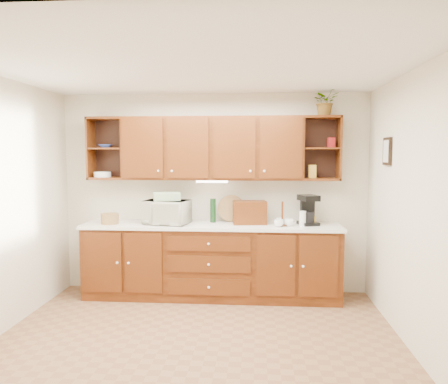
% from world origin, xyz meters
% --- Properties ---
extents(floor, '(4.00, 4.00, 0.00)m').
position_xyz_m(floor, '(0.00, 0.00, 0.00)').
color(floor, brown).
rests_on(floor, ground).
extents(ceiling, '(4.00, 4.00, 0.00)m').
position_xyz_m(ceiling, '(0.00, 0.00, 2.60)').
color(ceiling, white).
rests_on(ceiling, back_wall).
extents(back_wall, '(4.00, 0.00, 4.00)m').
position_xyz_m(back_wall, '(0.00, 1.75, 1.30)').
color(back_wall, beige).
rests_on(back_wall, floor).
extents(right_wall, '(0.00, 3.50, 3.50)m').
position_xyz_m(right_wall, '(2.00, 0.00, 1.30)').
color(right_wall, beige).
rests_on(right_wall, floor).
extents(base_cabinets, '(3.20, 0.60, 0.90)m').
position_xyz_m(base_cabinets, '(0.00, 1.45, 0.45)').
color(base_cabinets, '#341605').
rests_on(base_cabinets, floor).
extents(countertop, '(3.24, 0.64, 0.04)m').
position_xyz_m(countertop, '(0.00, 1.44, 0.92)').
color(countertop, white).
rests_on(countertop, base_cabinets).
extents(upper_cabinets, '(3.20, 0.33, 0.80)m').
position_xyz_m(upper_cabinets, '(0.01, 1.59, 1.89)').
color(upper_cabinets, '#341605').
rests_on(upper_cabinets, back_wall).
extents(undercabinet_light, '(0.40, 0.05, 0.02)m').
position_xyz_m(undercabinet_light, '(0.00, 1.53, 1.47)').
color(undercabinet_light, white).
rests_on(undercabinet_light, upper_cabinets).
extents(framed_picture, '(0.03, 0.24, 0.30)m').
position_xyz_m(framed_picture, '(1.98, 0.90, 1.85)').
color(framed_picture, black).
rests_on(framed_picture, right_wall).
extents(wicker_basket, '(0.29, 0.29, 0.13)m').
position_xyz_m(wicker_basket, '(-1.28, 1.36, 1.01)').
color(wicker_basket, olive).
rests_on(wicker_basket, countertop).
extents(microwave, '(0.60, 0.46, 0.30)m').
position_xyz_m(microwave, '(-0.56, 1.41, 1.09)').
color(microwave, '#EBE6CA').
rests_on(microwave, countertop).
extents(towel_stack, '(0.38, 0.32, 0.10)m').
position_xyz_m(towel_stack, '(-0.56, 1.41, 1.29)').
color(towel_stack, '#E2E46B').
rests_on(towel_stack, microwave).
extents(wine_bottle, '(0.09, 0.09, 0.31)m').
position_xyz_m(wine_bottle, '(0.01, 1.58, 1.09)').
color(wine_bottle, black).
rests_on(wine_bottle, countertop).
extents(woven_tray, '(0.35, 0.11, 0.35)m').
position_xyz_m(woven_tray, '(0.24, 1.67, 0.95)').
color(woven_tray, olive).
rests_on(woven_tray, countertop).
extents(bread_box, '(0.44, 0.30, 0.29)m').
position_xyz_m(bread_box, '(0.48, 1.50, 1.08)').
color(bread_box, '#341605').
rests_on(bread_box, countertop).
extents(mug_tree, '(0.25, 0.26, 0.30)m').
position_xyz_m(mug_tree, '(0.88, 1.37, 0.99)').
color(mug_tree, '#341605').
rests_on(mug_tree, countertop).
extents(canister_red, '(0.14, 0.14, 0.16)m').
position_xyz_m(canister_red, '(0.44, 1.50, 1.02)').
color(canister_red, maroon).
rests_on(canister_red, countertop).
extents(canister_white, '(0.09, 0.09, 0.18)m').
position_xyz_m(canister_white, '(1.13, 1.39, 1.03)').
color(canister_white, white).
rests_on(canister_white, countertop).
extents(canister_yellow, '(0.12, 0.12, 0.11)m').
position_xyz_m(canister_yellow, '(1.26, 1.48, 0.99)').
color(canister_yellow, gold).
rests_on(canister_yellow, countertop).
extents(coffee_maker, '(0.28, 0.31, 0.37)m').
position_xyz_m(coffee_maker, '(1.21, 1.49, 1.12)').
color(coffee_maker, black).
rests_on(coffee_maker, countertop).
extents(bowl_stack, '(0.19, 0.19, 0.04)m').
position_xyz_m(bowl_stack, '(-1.39, 1.57, 1.92)').
color(bowl_stack, '#2A439C').
rests_on(bowl_stack, upper_cabinets).
extents(plate_stack, '(0.26, 0.26, 0.07)m').
position_xyz_m(plate_stack, '(-1.44, 1.56, 1.56)').
color(plate_stack, white).
rests_on(plate_stack, upper_cabinets).
extents(pantry_box_yellow, '(0.09, 0.07, 0.16)m').
position_xyz_m(pantry_box_yellow, '(1.26, 1.56, 1.60)').
color(pantry_box_yellow, gold).
rests_on(pantry_box_yellow, upper_cabinets).
extents(pantry_box_red, '(0.09, 0.08, 0.12)m').
position_xyz_m(pantry_box_red, '(1.49, 1.58, 1.96)').
color(pantry_box_red, maroon).
rests_on(pantry_box_red, upper_cabinets).
extents(potted_plant, '(0.36, 0.32, 0.35)m').
position_xyz_m(potted_plant, '(1.40, 1.54, 2.46)').
color(potted_plant, '#999999').
rests_on(potted_plant, upper_cabinets).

